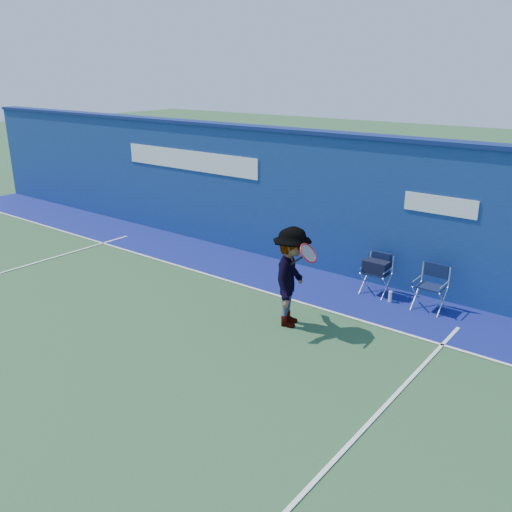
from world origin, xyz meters
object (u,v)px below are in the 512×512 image
Objects in this scene: directors_chair_right at (430,296)px; tennis_player at (292,277)px; directors_chair_left at (376,277)px; water_bottle at (390,297)px.

directors_chair_right is 0.48× the size of tennis_player.
directors_chair_left reaches higher than water_bottle.
water_bottle is (0.42, -0.20, -0.24)m from directors_chair_left.
water_bottle is at bearing -25.75° from directors_chair_left.
directors_chair_right is 2.80m from tennis_player.
water_bottle is at bearing 63.63° from tennis_player.
tennis_player reaches higher than water_bottle.
directors_chair_left is at bearing 75.51° from tennis_player.
directors_chair_left is at bearing 176.21° from directors_chair_right.
directors_chair_left is 0.97× the size of directors_chair_right.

